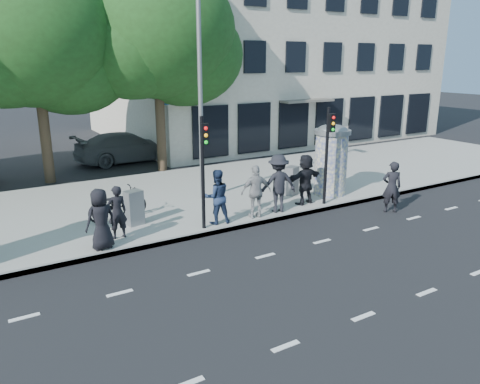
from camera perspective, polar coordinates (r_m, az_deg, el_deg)
ground at (r=11.73m, az=7.01°, el=-10.12°), size 120.00×120.00×0.00m
sidewalk at (r=17.78m, az=-8.04°, el=-0.72°), size 40.00×8.00×0.15m
curb at (r=14.41m, az=-1.73°, el=-4.59°), size 40.00×0.10×0.16m
lane_dash_near at (r=10.31m, az=14.81°, el=-14.46°), size 32.00×0.12×0.01m
lane_dash_far at (r=12.75m, az=3.10°, el=-7.79°), size 32.00×0.12×0.01m
ad_column_right at (r=17.87m, az=11.04°, el=4.07°), size 1.36×1.36×2.65m
traffic_pole_near at (r=13.74m, az=-4.49°, el=3.72°), size 0.22×0.31×3.40m
traffic_pole_far at (r=16.42m, az=10.68°, el=5.51°), size 0.22×0.31×3.40m
street_lamp at (r=16.59m, az=-4.83°, el=14.75°), size 0.25×0.93×8.00m
tree_near_left at (r=21.15m, az=-23.87°, el=17.21°), size 6.80×6.80×8.97m
tree_center at (r=22.08m, az=-10.18°, el=18.80°), size 7.00×7.00×9.30m
building at (r=33.80m, az=2.28°, el=17.43°), size 20.30×15.85×12.00m
ped_a at (r=13.08m, az=-16.63°, el=-3.19°), size 0.91×0.69×1.68m
ped_b at (r=13.75m, az=-14.75°, el=-2.39°), size 0.58×0.39×1.55m
ped_c at (r=14.50m, az=-2.86°, el=-0.58°), size 0.95×0.81×1.72m
ped_d at (r=15.61m, az=4.67°, el=1.04°), size 1.40×1.00×1.96m
ped_e at (r=15.00m, az=1.98°, el=0.04°), size 1.11×0.76×1.74m
ped_f at (r=16.60m, az=7.96°, el=1.55°), size 1.71×0.77×1.79m
man_road at (r=16.84m, az=18.01°, el=0.59°), size 0.78×0.71×1.79m
bicycle at (r=15.45m, az=-14.70°, el=-1.39°), size 0.86×2.01×1.03m
cabinet_left at (r=14.81m, az=-12.79°, el=-1.89°), size 0.59×0.48×1.09m
cabinet_right at (r=17.79m, az=6.30°, el=1.40°), size 0.62×0.55×1.07m
car_right at (r=24.75m, az=-13.63°, el=5.34°), size 2.50×5.36×1.52m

